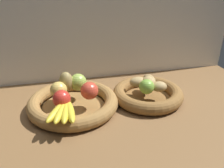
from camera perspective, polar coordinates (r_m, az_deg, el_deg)
ground_plane at (r=101.86cm, az=0.79°, el=-5.35°), size 140.00×90.00×3.00cm
back_wall at (r=118.89cm, az=-2.84°, el=14.26°), size 140.00×3.00×55.00cm
fruit_bowl_left at (r=97.13cm, az=-9.26°, el=-4.64°), size 36.40×36.40×5.40cm
fruit_bowl_right at (r=103.68cm, az=8.65°, el=-2.51°), size 30.23×30.23×5.40cm
apple_green_back at (r=99.63cm, az=-8.14°, el=0.45°), size 7.14×7.14×7.14cm
apple_red_right at (r=92.24cm, az=-5.44°, el=-1.61°), size 6.98×6.98×6.98cm
apple_red_front at (r=88.46cm, az=-11.99°, el=-3.51°), size 6.59×6.59×6.59cm
apple_golden_left at (r=94.96cm, az=-12.69°, el=-1.43°), size 6.66×6.66×6.66cm
pear_brown at (r=98.65cm, az=-10.94°, el=0.47°), size 7.05×7.25×8.71cm
banana_bunch_front at (r=84.79cm, az=-11.47°, el=-6.25°), size 11.01×16.64×2.98cm
potato_large at (r=101.24cm, az=8.85°, el=0.22°), size 6.01×7.22×5.18cm
potato_oblong at (r=102.54cm, az=6.37°, el=0.47°), size 8.47×6.42×4.41cm
potato_small at (r=100.02cm, az=11.23°, el=-0.60°), size 7.38×6.46×4.28cm
potato_back at (r=105.91cm, az=8.96°, el=1.05°), size 5.13×8.28×4.02cm
lime_near at (r=96.86cm, az=8.30°, el=-0.65°), size 6.15×6.15×6.15cm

